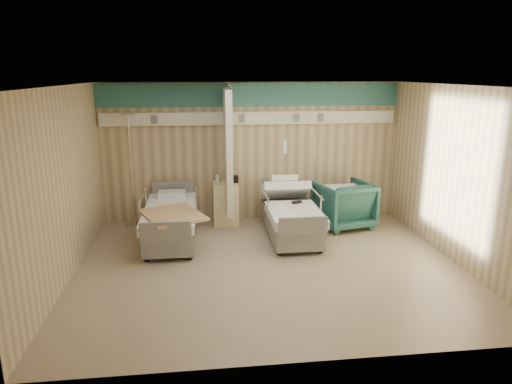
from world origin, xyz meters
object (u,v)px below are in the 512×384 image
Objects in this scene: bedside_cabinet at (226,203)px; visitor_armchair at (344,204)px; bed_left at (171,225)px; bed_right at (290,220)px; iv_stand_right at (312,203)px; iv_stand_left at (134,204)px.

bedside_cabinet is 2.35m from visitor_armchair.
bed_right is at bearing 0.00° from bed_left.
iv_stand_right is at bearing 54.22° from bed_right.
iv_stand_left is at bearing 128.49° from bed_left.
bedside_cabinet is 0.84× the size of visitor_armchair.
visitor_armchair is (3.35, 0.43, 0.15)m from bed_left.
visitor_armchair is 4.15m from iv_stand_left.
visitor_armchair is at bearing -39.77° from iv_stand_right.
bed_right is at bearing -38.05° from bedside_cabinet.
bedside_cabinet is at bearing -25.15° from visitor_armchair.
visitor_armchair reaches higher than bedside_cabinet.
visitor_armchair reaches higher than bed_left.
bed_left is at bearing 180.00° from bed_right.
bed_right is 1.20× the size of iv_stand_right.
iv_stand_left is (-2.97, 0.97, 0.14)m from bed_right.
visitor_armchair is (1.15, 0.43, 0.15)m from bed_right.
bed_right is at bearing -18.04° from iv_stand_left.
bedside_cabinet is 1.77m from iv_stand_right.
visitor_armchair is at bearing 7.26° from bed_left.
iv_stand_right reaches higher than bed_right.
iv_stand_left is at bearing -20.99° from visitor_armchair.
visitor_armchair is 0.45× the size of iv_stand_left.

